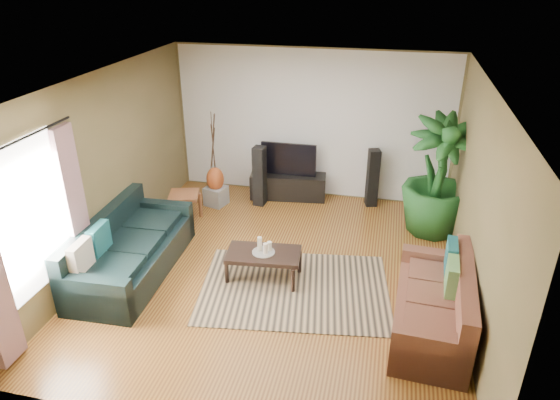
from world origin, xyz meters
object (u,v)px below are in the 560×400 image
(speaker_left, at_px, (260,176))
(speaker_right, at_px, (373,178))
(side_table, at_px, (185,207))
(sofa_left, at_px, (132,246))
(potted_plant, at_px, (438,176))
(vase, at_px, (215,179))
(tv_stand, at_px, (288,186))
(coffee_table, at_px, (264,265))
(pedestal, at_px, (216,196))
(sofa_right, at_px, (433,300))
(television, at_px, (289,159))

(speaker_left, height_order, speaker_right, speaker_left)
(side_table, bearing_deg, speaker_left, 40.22)
(side_table, bearing_deg, sofa_left, -93.76)
(potted_plant, distance_m, vase, 3.78)
(sofa_left, relative_size, tv_stand, 1.66)
(sofa_left, xyz_separation_m, coffee_table, (1.83, 0.26, -0.22))
(speaker_left, relative_size, pedestal, 3.21)
(sofa_left, bearing_deg, potted_plant, -64.48)
(sofa_right, height_order, television, television)
(sofa_left, distance_m, speaker_right, 4.29)
(sofa_left, bearing_deg, coffee_table, -84.09)
(vase, bearing_deg, potted_plant, -2.06)
(potted_plant, height_order, pedestal, potted_plant)
(television, xyz_separation_m, speaker_right, (1.52, 0.02, -0.23))
(sofa_left, bearing_deg, sofa_right, -96.93)
(sofa_right, xyz_separation_m, pedestal, (-3.63, 2.65, -0.25))
(potted_plant, xyz_separation_m, vase, (-3.75, 0.13, -0.46))
(sofa_left, bearing_deg, speaker_right, -49.17)
(sofa_left, bearing_deg, side_table, -5.93)
(sofa_right, relative_size, television, 1.81)
(television, xyz_separation_m, vase, (-1.21, -0.59, -0.26))
(tv_stand, height_order, potted_plant, potted_plant)
(coffee_table, relative_size, television, 0.99)
(television, bearing_deg, speaker_left, -137.73)
(sofa_left, xyz_separation_m, speaker_left, (1.17, 2.51, 0.12))
(tv_stand, bearing_deg, potted_plant, -22.53)
(tv_stand, bearing_deg, speaker_right, -5.61)
(sofa_left, xyz_separation_m, pedestal, (0.41, 2.32, -0.25))
(television, distance_m, side_table, 2.06)
(tv_stand, height_order, vase, vase)
(vase, bearing_deg, tv_stand, 25.38)
(television, distance_m, pedestal, 1.47)
(tv_stand, relative_size, television, 1.36)
(pedestal, bearing_deg, tv_stand, 25.38)
(speaker_left, bearing_deg, tv_stand, 47.04)
(coffee_table, xyz_separation_m, vase, (-1.43, 2.06, 0.29))
(coffee_table, relative_size, potted_plant, 0.52)
(sofa_right, xyz_separation_m, coffee_table, (-2.20, 0.60, -0.22))
(speaker_right, bearing_deg, speaker_left, 176.01)
(potted_plant, bearing_deg, tv_stand, 164.46)
(tv_stand, relative_size, speaker_left, 1.26)
(speaker_right, bearing_deg, television, 164.66)
(pedestal, relative_size, side_table, 0.68)
(sofa_left, height_order, speaker_left, speaker_left)
(television, relative_size, potted_plant, 0.53)
(sofa_right, distance_m, speaker_left, 4.04)
(tv_stand, distance_m, vase, 1.36)
(sofa_right, distance_m, pedestal, 4.50)
(television, bearing_deg, potted_plant, -15.96)
(sofa_left, relative_size, speaker_left, 2.09)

